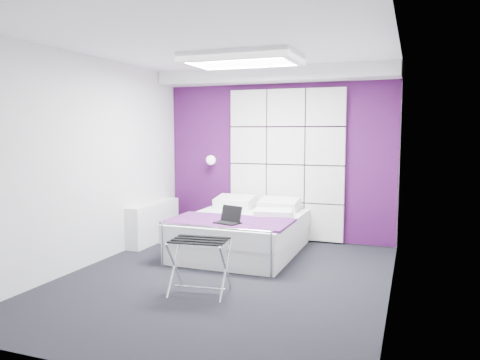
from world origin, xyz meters
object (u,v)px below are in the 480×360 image
object	(u,v)px
bed	(242,232)
laptop	(229,219)
luggage_rack	(200,266)
radiator	(153,222)
nightstand	(230,203)
wall_lamp	(212,160)

from	to	relation	value
bed	laptop	bearing A→B (deg)	-84.93
luggage_rack	radiator	bearing A→B (deg)	125.40
nightstand	laptop	xyz separation A→B (m)	(0.57, -1.47, 0.05)
nightstand	bed	bearing A→B (deg)	-58.25
nightstand	laptop	bearing A→B (deg)	-68.73
luggage_rack	laptop	bearing A→B (deg)	88.90
bed	laptop	world-z (taller)	laptop
bed	luggage_rack	xyz separation A→B (m)	(0.16, -1.70, 0.00)
wall_lamp	radiator	xyz separation A→B (m)	(-0.64, -0.76, -0.92)
wall_lamp	laptop	world-z (taller)	wall_lamp
bed	laptop	size ratio (longest dim) A/B	6.30
radiator	luggage_rack	bearing A→B (deg)	-48.01
bed	nightstand	xyz separation A→B (m)	(-0.52, 0.83, 0.25)
radiator	nightstand	world-z (taller)	radiator
bed	wall_lamp	bearing A→B (deg)	133.73
wall_lamp	laptop	bearing A→B (deg)	-59.43
nightstand	luggage_rack	distance (m)	2.64
wall_lamp	nightstand	distance (m)	0.76
luggage_rack	laptop	world-z (taller)	laptop
radiator	laptop	distance (m)	1.73
wall_lamp	bed	size ratio (longest dim) A/B	0.08
nightstand	luggage_rack	size ratio (longest dim) A/B	0.76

